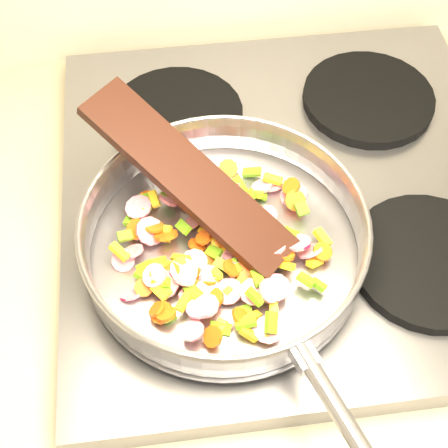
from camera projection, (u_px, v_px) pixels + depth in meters
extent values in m
cube|color=#939399|center=(290.00, 195.00, 0.84)|extent=(0.60, 0.60, 0.04)
cylinder|color=black|center=(196.00, 287.00, 0.73)|extent=(0.19, 0.19, 0.02)
cylinder|color=black|center=(429.00, 261.00, 0.75)|extent=(0.19, 0.19, 0.02)
cylinder|color=black|center=(176.00, 116.00, 0.89)|extent=(0.19, 0.19, 0.02)
cylinder|color=black|center=(368.00, 98.00, 0.91)|extent=(0.19, 0.19, 0.02)
cylinder|color=#9E9EA5|center=(224.00, 250.00, 0.74)|extent=(0.33, 0.33, 0.01)
torus|color=#9E9EA5|center=(224.00, 235.00, 0.72)|extent=(0.38, 0.38, 0.06)
torus|color=#9E9EA5|center=(224.00, 222.00, 0.70)|extent=(0.33, 0.33, 0.01)
cylinder|color=#9E9EA5|center=(352.00, 433.00, 0.57)|extent=(0.08, 0.19, 0.02)
cube|color=#9E9EA5|center=(304.00, 356.00, 0.61)|extent=(0.03, 0.04, 0.02)
cube|color=#5FA018|center=(318.00, 285.00, 0.69)|extent=(0.02, 0.02, 0.01)
cylinder|color=red|center=(184.00, 178.00, 0.79)|extent=(0.04, 0.05, 0.03)
cube|color=#5FA018|center=(125.00, 236.00, 0.73)|extent=(0.02, 0.02, 0.01)
cube|color=yellow|center=(261.00, 271.00, 0.70)|extent=(0.02, 0.03, 0.01)
cylinder|color=red|center=(229.00, 291.00, 0.70)|extent=(0.05, 0.05, 0.01)
cube|color=#5FA018|center=(167.00, 198.00, 0.76)|extent=(0.02, 0.02, 0.02)
cylinder|color=red|center=(150.00, 231.00, 0.74)|extent=(0.04, 0.04, 0.03)
cube|color=yellow|center=(177.00, 262.00, 0.70)|extent=(0.02, 0.01, 0.02)
cylinder|color=red|center=(262.00, 186.00, 0.78)|extent=(0.03, 0.03, 0.01)
cube|color=#5FA018|center=(145.00, 267.00, 0.72)|extent=(0.02, 0.01, 0.01)
cylinder|color=#EF5410|center=(212.00, 299.00, 0.68)|extent=(0.04, 0.04, 0.02)
cube|color=yellow|center=(200.00, 173.00, 0.78)|extent=(0.03, 0.01, 0.02)
cube|color=#5FA018|center=(271.00, 323.00, 0.66)|extent=(0.02, 0.02, 0.02)
cylinder|color=red|center=(210.00, 278.00, 0.70)|extent=(0.03, 0.03, 0.03)
cylinder|color=#EF5410|center=(240.00, 238.00, 0.72)|extent=(0.03, 0.03, 0.03)
cube|color=yellow|center=(119.00, 252.00, 0.71)|extent=(0.03, 0.02, 0.02)
cube|color=#5FA018|center=(218.00, 192.00, 0.78)|extent=(0.01, 0.02, 0.01)
cylinder|color=#EF5410|center=(243.00, 231.00, 0.75)|extent=(0.04, 0.04, 0.01)
cylinder|color=red|center=(231.00, 247.00, 0.72)|extent=(0.05, 0.05, 0.02)
cube|color=#5FA018|center=(164.00, 290.00, 0.69)|extent=(0.02, 0.02, 0.01)
cube|color=#5FA018|center=(255.00, 297.00, 0.67)|extent=(0.02, 0.02, 0.02)
cylinder|color=#EF5410|center=(137.00, 229.00, 0.74)|extent=(0.04, 0.04, 0.02)
cube|color=#5FA018|center=(167.00, 313.00, 0.69)|extent=(0.02, 0.02, 0.01)
cylinder|color=red|center=(219.00, 246.00, 0.74)|extent=(0.04, 0.04, 0.01)
cube|color=#5FA018|center=(306.00, 280.00, 0.69)|extent=(0.02, 0.02, 0.01)
cylinder|color=red|center=(132.00, 252.00, 0.72)|extent=(0.03, 0.03, 0.02)
cylinder|color=red|center=(195.00, 262.00, 0.72)|extent=(0.04, 0.04, 0.02)
cylinder|color=#EF5410|center=(166.00, 314.00, 0.67)|extent=(0.03, 0.03, 0.02)
cylinder|color=red|center=(236.00, 242.00, 0.74)|extent=(0.04, 0.04, 0.01)
cylinder|color=red|center=(254.00, 292.00, 0.68)|extent=(0.05, 0.04, 0.01)
cube|color=yellow|center=(233.00, 288.00, 0.70)|extent=(0.02, 0.02, 0.01)
cube|color=yellow|center=(269.00, 285.00, 0.69)|extent=(0.03, 0.01, 0.01)
cylinder|color=#EF5410|center=(210.00, 279.00, 0.70)|extent=(0.03, 0.03, 0.02)
cylinder|color=#EF5410|center=(166.00, 235.00, 0.73)|extent=(0.04, 0.04, 0.03)
cube|color=#5FA018|center=(235.00, 215.00, 0.75)|extent=(0.02, 0.02, 0.01)
cylinder|color=#EF5410|center=(204.00, 262.00, 0.72)|extent=(0.03, 0.03, 0.02)
cylinder|color=red|center=(169.00, 200.00, 0.76)|extent=(0.03, 0.03, 0.03)
cylinder|color=#EF5410|center=(180.00, 172.00, 0.79)|extent=(0.03, 0.03, 0.02)
cylinder|color=red|center=(184.00, 188.00, 0.77)|extent=(0.04, 0.04, 0.02)
cube|color=#5FA018|center=(246.00, 323.00, 0.66)|extent=(0.02, 0.01, 0.01)
cube|color=#5FA018|center=(131.00, 221.00, 0.76)|extent=(0.02, 0.02, 0.01)
cylinder|color=#EF5410|center=(228.00, 169.00, 0.80)|extent=(0.04, 0.03, 0.02)
cylinder|color=#EF5410|center=(192.00, 273.00, 0.71)|extent=(0.03, 0.03, 0.02)
cube|color=#5FA018|center=(147.00, 198.00, 0.76)|extent=(0.02, 0.02, 0.01)
cube|color=yellow|center=(216.00, 247.00, 0.73)|extent=(0.01, 0.03, 0.02)
cube|color=#5FA018|center=(302.00, 209.00, 0.75)|extent=(0.02, 0.02, 0.01)
cube|color=#5FA018|center=(141.00, 273.00, 0.71)|extent=(0.02, 0.02, 0.01)
cube|color=#5FA018|center=(198.00, 187.00, 0.79)|extent=(0.02, 0.02, 0.01)
cube|color=yellow|center=(224.00, 246.00, 0.73)|extent=(0.02, 0.02, 0.02)
cube|color=#5FA018|center=(194.00, 283.00, 0.70)|extent=(0.02, 0.02, 0.01)
cube|color=#5FA018|center=(248.00, 195.00, 0.77)|extent=(0.02, 0.03, 0.02)
cube|color=#5FA018|center=(269.00, 228.00, 0.74)|extent=(0.02, 0.02, 0.02)
cube|color=#5FA018|center=(194.00, 293.00, 0.69)|extent=(0.02, 0.03, 0.01)
cylinder|color=red|center=(138.00, 207.00, 0.75)|extent=(0.03, 0.03, 0.01)
cylinder|color=#EF5410|center=(204.00, 237.00, 0.73)|extent=(0.03, 0.03, 0.02)
cube|color=yellow|center=(287.00, 266.00, 0.70)|extent=(0.02, 0.02, 0.02)
cylinder|color=#EF5410|center=(323.00, 252.00, 0.72)|extent=(0.02, 0.03, 0.01)
cube|color=yellow|center=(154.00, 199.00, 0.76)|extent=(0.01, 0.02, 0.01)
cube|color=#5FA018|center=(290.00, 232.00, 0.75)|extent=(0.03, 0.02, 0.01)
cylinder|color=red|center=(184.00, 271.00, 0.70)|extent=(0.04, 0.04, 0.02)
cube|color=yellow|center=(267.00, 330.00, 0.67)|extent=(0.01, 0.02, 0.01)
cylinder|color=#EF5410|center=(154.00, 227.00, 0.74)|extent=(0.03, 0.03, 0.02)
cube|color=yellow|center=(202.00, 166.00, 0.78)|extent=(0.03, 0.03, 0.01)
cylinder|color=#EF5410|center=(295.00, 201.00, 0.76)|extent=(0.04, 0.03, 0.02)
cylinder|color=#EF5410|center=(291.00, 186.00, 0.77)|extent=(0.03, 0.03, 0.02)
cylinder|color=#EF5410|center=(207.00, 290.00, 0.70)|extent=(0.03, 0.03, 0.01)
cube|color=#5FA018|center=(239.00, 184.00, 0.78)|extent=(0.02, 0.02, 0.01)
cube|color=#5FA018|center=(204.00, 206.00, 0.75)|extent=(0.02, 0.01, 0.01)
cube|color=#5FA018|center=(222.00, 190.00, 0.77)|extent=(0.02, 0.02, 0.02)
cube|color=yellow|center=(181.00, 259.00, 0.72)|extent=(0.03, 0.02, 0.02)
cylinder|color=red|center=(275.00, 288.00, 0.69)|extent=(0.05, 0.05, 0.01)
cylinder|color=#EF5410|center=(196.00, 199.00, 0.78)|extent=(0.02, 0.02, 0.02)
cube|color=#5FA018|center=(258.00, 279.00, 0.69)|extent=(0.02, 0.02, 0.01)
cube|color=yellow|center=(182.00, 175.00, 0.79)|extent=(0.02, 0.01, 0.02)
cylinder|color=red|center=(208.00, 289.00, 0.70)|extent=(0.04, 0.03, 0.01)
cube|color=yellow|center=(236.00, 220.00, 0.73)|extent=(0.02, 0.03, 0.01)
cylinder|color=red|center=(184.00, 278.00, 0.69)|extent=(0.04, 0.04, 0.02)
cylinder|color=red|center=(192.00, 299.00, 0.69)|extent=(0.04, 0.05, 0.02)
cylinder|color=#EF5410|center=(241.00, 317.00, 0.67)|extent=(0.03, 0.03, 0.02)
cylinder|color=red|center=(205.00, 170.00, 0.80)|extent=(0.04, 0.04, 0.02)
cylinder|color=red|center=(231.00, 186.00, 0.78)|extent=(0.04, 0.03, 0.02)
cube|color=yellow|center=(248.00, 213.00, 0.75)|extent=(0.02, 0.01, 0.02)
cube|color=yellow|center=(167.00, 234.00, 0.74)|extent=(0.01, 0.02, 0.02)
cylinder|color=red|center=(234.00, 197.00, 0.77)|extent=(0.04, 0.04, 0.02)
cube|color=#5FA018|center=(245.00, 218.00, 0.75)|extent=(0.02, 0.02, 0.01)
cylinder|color=#EF5410|center=(241.00, 257.00, 0.73)|extent=(0.03, 0.03, 0.02)
cylinder|color=red|center=(234.00, 258.00, 0.72)|extent=(0.04, 0.03, 0.02)
cylinder|color=#EF5410|center=(172.00, 271.00, 0.70)|extent=(0.02, 0.02, 0.02)
cube|color=yellow|center=(251.00, 319.00, 0.68)|extent=(0.03, 0.02, 0.02)
cylinder|color=#EF5410|center=(271.00, 242.00, 0.74)|extent=(0.03, 0.02, 0.02)
cube|color=yellow|center=(274.00, 307.00, 0.69)|extent=(0.01, 0.02, 0.01)
cube|color=#5FA018|center=(287.00, 233.00, 0.73)|extent=(0.02, 0.02, 0.02)
cylinder|color=#EF5410|center=(147.00, 200.00, 0.77)|extent=(0.03, 0.03, 0.01)
cube|color=yellow|center=(322.00, 238.00, 0.73)|extent=(0.02, 0.03, 0.01)
cylinder|color=#EF5410|center=(197.00, 246.00, 0.73)|extent=(0.02, 0.03, 0.02)
cube|color=yellow|center=(249.00, 334.00, 0.66)|extent=(0.02, 0.02, 0.02)
cylinder|color=red|center=(298.00, 243.00, 0.72)|extent=(0.04, 0.04, 0.02)
cube|color=#5FA018|center=(145.00, 205.00, 0.76)|extent=(0.02, 0.02, 0.01)
cube|color=#5FA018|center=(161.00, 267.00, 0.70)|extent=(0.02, 0.02, 0.02)
cylinder|color=#EF5410|center=(193.00, 291.00, 0.70)|extent=(0.04, 0.03, 0.02)
cube|color=#5FA018|center=(252.00, 172.00, 0.80)|extent=(0.03, 0.02, 0.01)
cube|color=yellow|center=(315.00, 262.00, 0.72)|extent=(0.02, 0.02, 0.02)
cylinder|color=#EF5410|center=(213.00, 337.00, 0.66)|extent=(0.03, 0.03, 0.03)
cylinder|color=red|center=(154.00, 275.00, 0.69)|extent=(0.04, 0.04, 0.02)
cube|color=yellow|center=(202.00, 214.00, 0.76)|extent=(0.02, 0.02, 0.02)
cube|color=yellow|center=(216.00, 273.00, 0.70)|extent=(0.02, 0.02, 0.01)
cylinder|color=red|center=(273.00, 247.00, 0.71)|extent=(0.04, 0.04, 0.02)
cylinder|color=#EF5410|center=(244.00, 202.00, 0.76)|extent=(0.03, 0.04, 0.02)
cylinder|color=#EF5410|center=(225.00, 238.00, 0.72)|extent=(0.03, 0.03, 0.01)
cylinder|color=red|center=(271.00, 186.00, 0.79)|extent=(0.04, 0.04, 0.02)
cylinder|color=red|center=(310.00, 251.00, 0.72)|extent=(0.04, 0.04, 0.03)
cube|color=#5FA018|center=(243.00, 312.00, 0.69)|extent=(0.02, 0.02, 0.01)
cylinder|color=red|center=(208.00, 292.00, 0.69)|extent=(0.03, 0.03, 0.02)
cube|color=yellow|center=(172.00, 187.00, 0.77)|extent=(0.02, 0.01, 0.02)
cylinder|color=red|center=(131.00, 293.00, 0.70)|extent=(0.04, 0.04, 0.02)
cube|color=#5FA018|center=(184.00, 227.00, 0.73)|extent=(0.02, 0.02, 0.02)
cylinder|color=red|center=(268.00, 215.00, 0.76)|extent=(0.03, 0.03, 0.02)
cube|color=#5FA018|center=(161.00, 281.00, 0.69)|extent=(0.02, 0.02, 0.01)
cube|color=yellow|center=(220.00, 327.00, 0.68)|extent=(0.02, 0.02, 0.01)
cylinder|color=red|center=(192.00, 331.00, 0.66)|extent=(0.04, 0.04, 0.01)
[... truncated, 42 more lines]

